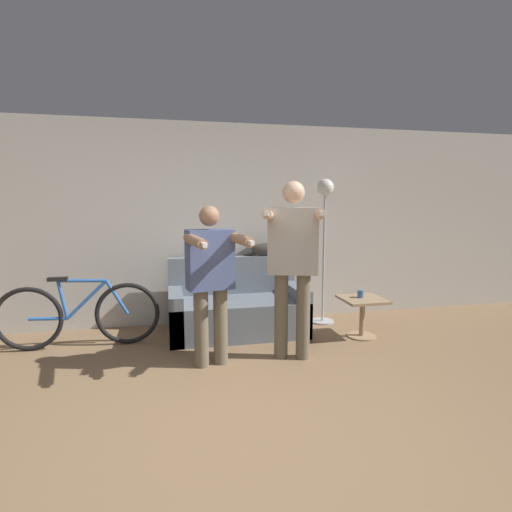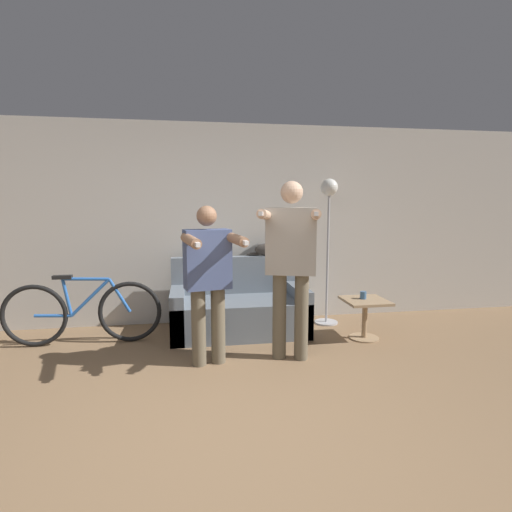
{
  "view_description": "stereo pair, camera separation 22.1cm",
  "coord_description": "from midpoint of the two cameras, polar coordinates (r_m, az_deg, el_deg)",
  "views": [
    {
      "loc": [
        -0.39,
        -2.32,
        1.59
      ],
      "look_at": [
        0.54,
        1.89,
        1.01
      ],
      "focal_mm": 28.0,
      "sensor_mm": 36.0,
      "label": 1
    },
    {
      "loc": [
        -0.17,
        -2.36,
        1.59
      ],
      "look_at": [
        0.54,
        1.89,
        1.01
      ],
      "focal_mm": 28.0,
      "sensor_mm": 36.0,
      "label": 2
    }
  ],
  "objects": [
    {
      "name": "ground_plane",
      "position": [
        2.84,
        -5.18,
        -26.36
      ],
      "size": [
        16.0,
        16.0,
        0.0
      ],
      "primitive_type": "plane",
      "color": "#846647"
    },
    {
      "name": "wall_back",
      "position": [
        5.28,
        -9.38,
        4.43
      ],
      "size": [
        10.0,
        0.05,
        2.6
      ],
      "color": "beige",
      "rests_on": "ground_plane"
    },
    {
      "name": "couch",
      "position": [
        4.94,
        -4.05,
        -7.66
      ],
      "size": [
        1.63,
        0.84,
        0.9
      ],
      "color": "slate",
      "rests_on": "ground_plane"
    },
    {
      "name": "person_left",
      "position": [
        3.84,
        -8.11,
        -2.78
      ],
      "size": [
        0.59,
        0.74,
        1.56
      ],
      "rotation": [
        0.0,
        0.0,
        0.19
      ],
      "color": "#6B604C",
      "rests_on": "ground_plane"
    },
    {
      "name": "person_right",
      "position": [
        3.97,
        3.69,
        -0.07
      ],
      "size": [
        0.69,
        0.79,
        1.8
      ],
      "rotation": [
        0.0,
        0.0,
        -0.3
      ],
      "color": "#6B604C",
      "rests_on": "ground_plane"
    },
    {
      "name": "cat",
      "position": [
        5.18,
        0.14,
        0.99
      ],
      "size": [
        0.48,
        0.12,
        0.18
      ],
      "color": "#3D3833",
      "rests_on": "couch"
    },
    {
      "name": "floor_lamp",
      "position": [
        5.24,
        8.58,
        5.89
      ],
      "size": [
        0.3,
        0.3,
        1.89
      ],
      "color": "#B2B2B7",
      "rests_on": "ground_plane"
    },
    {
      "name": "side_table",
      "position": [
        4.89,
        13.7,
        -7.34
      ],
      "size": [
        0.49,
        0.49,
        0.47
      ],
      "color": "#A38460",
      "rests_on": "ground_plane"
    },
    {
      "name": "cup",
      "position": [
        4.88,
        13.45,
        -5.29
      ],
      "size": [
        0.07,
        0.07,
        0.09
      ],
      "color": "#3D6693",
      "rests_on": "side_table"
    },
    {
      "name": "bicycle",
      "position": [
        4.86,
        -25.17,
        -7.63
      ],
      "size": [
        1.72,
        0.07,
        0.79
      ],
      "color": "black",
      "rests_on": "ground_plane"
    }
  ]
}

